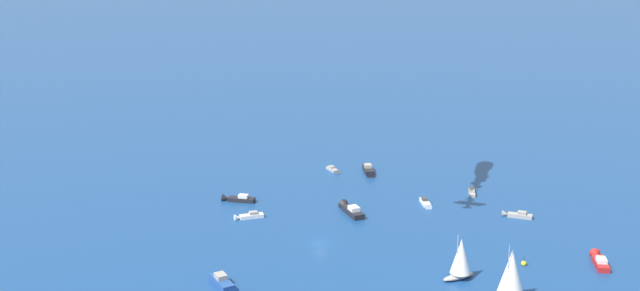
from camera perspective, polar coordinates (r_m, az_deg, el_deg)
ground_plane at (r=165.60m, az=0.00°, el=-7.43°), size 2000.00×2000.00×0.00m
motorboat_near_centre at (r=180.77m, az=-5.52°, el=-5.37°), size 7.20×4.11×2.03m
motorboat_far_port at (r=190.74m, az=8.05°, el=-4.37°), size 5.12×6.63×1.96m
motorboat_far_stbd at (r=183.66m, az=2.33°, el=-4.89°), size 5.69×10.68×3.01m
sailboat_offshore at (r=143.12m, az=14.30°, el=-9.44°), size 8.53×4.78×10.94m
motorboat_trailing at (r=165.36m, az=20.43°, el=-8.19°), size 8.02×7.83×2.59m
sailboat_ahead at (r=149.75m, az=10.62°, el=-8.42°), size 7.44×4.58×9.29m
motorboat_mid_cluster at (r=201.63m, az=11.46°, el=-3.47°), size 5.59×5.32×1.78m
motorboat_outer_ring_a at (r=192.88m, az=-6.32°, el=-4.05°), size 7.04×7.96×2.46m
motorboat_outer_ring_b at (r=215.62m, az=3.74°, el=-1.93°), size 7.34×9.30×2.77m
motorboat_outer_ring_c at (r=216.95m, az=1.04°, el=-1.87°), size 2.80×6.32×1.78m
motorboat_outer_ring_d at (r=186.82m, az=14.64°, el=-5.12°), size 5.19×7.04×2.06m
motorboat_outer_ring_e at (r=146.13m, az=-7.27°, el=-10.39°), size 3.83×9.46×2.67m
marker_buoy at (r=160.07m, az=15.22°, el=-8.64°), size 1.10×1.10×2.10m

